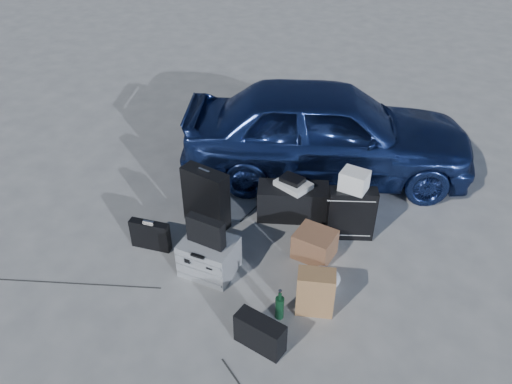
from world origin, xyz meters
TOP-DOWN VIEW (x-y plane):
  - ground at (0.00, 0.00)m, footprint 60.00×60.00m
  - car at (0.23, 2.41)m, footprint 3.87×2.49m
  - pelican_case at (-0.33, 0.18)m, footprint 0.53×0.44m
  - laptop_bag at (-0.33, 0.16)m, footprint 0.40×0.14m
  - briefcase at (-1.06, 0.26)m, footprint 0.44×0.14m
  - suitcase_left at (-0.70, 0.87)m, footprint 0.56×0.30m
  - suitcase_right at (0.85, 1.25)m, footprint 0.53×0.34m
  - white_carton at (0.83, 1.27)m, footprint 0.30×0.25m
  - duffel_bag at (0.15, 1.35)m, footprint 0.87×0.58m
  - flat_box_white at (0.15, 1.36)m, footprint 0.45×0.40m
  - flat_box_black at (0.13, 1.37)m, footprint 0.28×0.23m
  - kraft_bag at (0.80, 0.08)m, footprint 0.38×0.28m
  - cardboard_box at (0.58, 0.80)m, footprint 0.44×0.40m
  - plastic_bag at (0.79, 0.41)m, footprint 0.43×0.40m
  - messenger_bag at (0.49, -0.49)m, footprint 0.47×0.26m
  - green_bottle at (0.53, -0.12)m, footprint 0.10×0.10m

SIDE VIEW (x-z plane):
  - ground at x=0.00m, z-range 0.00..0.00m
  - plastic_bag at x=0.79m, z-range 0.00..0.19m
  - cardboard_box at x=0.58m, z-range 0.00..0.29m
  - messenger_bag at x=0.49m, z-range 0.00..0.31m
  - green_bottle at x=0.53m, z-range 0.00..0.33m
  - briefcase at x=-1.06m, z-range 0.00..0.33m
  - pelican_case at x=-0.33m, z-range 0.00..0.38m
  - duffel_bag at x=0.15m, z-range 0.00..0.40m
  - kraft_bag at x=0.80m, z-range 0.00..0.45m
  - suitcase_right at x=0.85m, z-range 0.00..0.60m
  - suitcase_left at x=-0.70m, z-range 0.00..0.70m
  - flat_box_white at x=0.15m, z-range 0.40..0.47m
  - flat_box_black at x=0.13m, z-range 0.47..0.52m
  - laptop_bag at x=-0.33m, z-range 0.38..0.67m
  - car at x=0.23m, z-range 0.00..1.23m
  - white_carton at x=0.83m, z-range 0.60..0.82m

